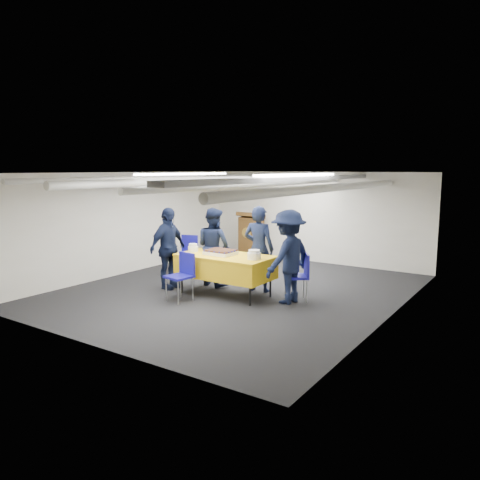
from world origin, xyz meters
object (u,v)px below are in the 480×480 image
Objects in this scene: chair_left at (188,250)px; sheet_cake at (221,252)px; sailor_b at (214,247)px; sailor_a at (259,249)px; serving_table at (225,266)px; sailor_d at (288,257)px; chair_right at (301,272)px; chair_near at (183,272)px; sailor_c at (168,248)px; podium at (251,235)px.

sheet_cake is at bearing -31.97° from chair_left.
chair_left is 1.32m from sailor_b.
sailor_b is at bearing -1.60° from sailor_a.
sailor_d is at bearing 9.79° from serving_table.
chair_near is at bearing -147.49° from chair_right.
sailor_c is at bearing 18.99° from sailor_a.
podium is 3.10m from sailor_b.
sheet_cake is at bearing -80.19° from sailor_c.
podium is at bearing 134.62° from chair_right.
chair_right reaches higher than serving_table.
sheet_cake is 0.63× the size of chair_near.
sailor_d is (3.03, -0.84, 0.30)m from chair_left.
chair_left reaches higher than sheet_cake.
chair_right is 0.54× the size of sailor_c.
sailor_c reaches higher than serving_table.
sailor_c is at bearing 62.22° from sailor_b.
podium reaches higher than sheet_cake.
podium is at bearing -59.04° from sailor_b.
chair_right is 1.06m from sailor_a.
sheet_cake is at bearing 64.98° from chair_near.
sailor_b is 0.96× the size of sailor_d.
sailor_d is (1.33, 0.22, 0.02)m from sheet_cake.
chair_near is at bearing -122.37° from sailor_c.
chair_right is 0.52× the size of sailor_d.
serving_table is at bearing -65.03° from podium.
sailor_d reaches higher than sailor_b.
serving_table is 1.27m from sailor_d.
chair_left reaches higher than serving_table.
chair_right is at bearing 16.53° from sheet_cake.
chair_left is at bearing 168.87° from chair_right.
sailor_c is (0.35, -3.65, 0.20)m from podium.
podium is at bearing 114.97° from serving_table.
chair_right is 1.00× the size of chair_left.
podium is 1.44× the size of chair_left.
sailor_a reaches higher than chair_near.
sheet_cake is 0.34× the size of sailor_c.
sheet_cake reaches higher than serving_table.
sheet_cake is 1.56m from chair_right.
chair_left is at bearing 23.14° from sailor_c.
sheet_cake is (-0.11, -0.01, 0.26)m from serving_table.
sailor_c is at bearing 148.09° from chair_near.
chair_right is (1.47, 0.44, -0.29)m from sheet_cake.
chair_near is 1.26m from sailor_b.
chair_near is 0.52× the size of sailor_d.
podium is at bearing -130.11° from sailor_d.
podium reaches higher than chair_right.
sailor_b is at bearing 178.17° from chair_right.
sailor_b is (-0.64, 0.49, 0.24)m from serving_table.
chair_left is (-1.81, 1.05, -0.03)m from serving_table.
podium reaches higher than chair_left.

